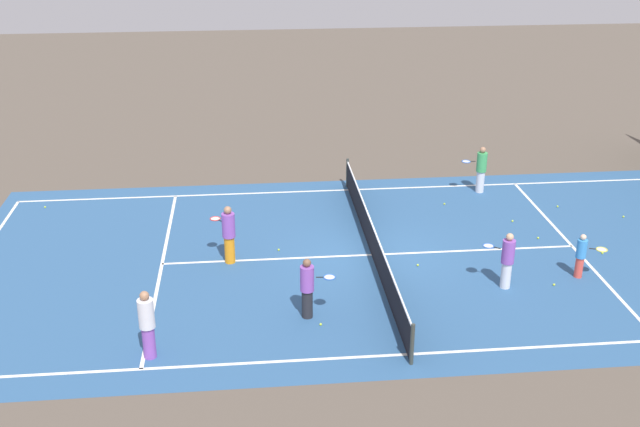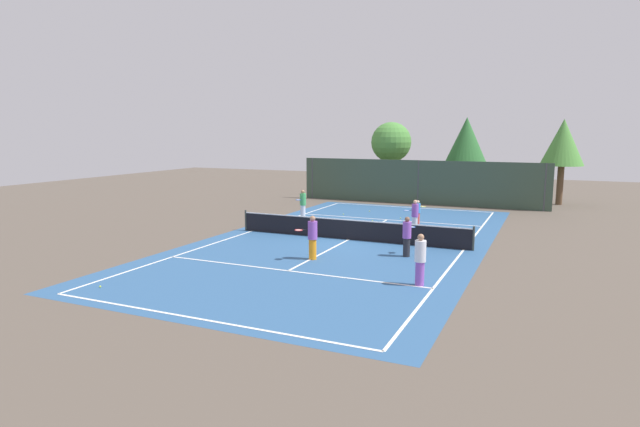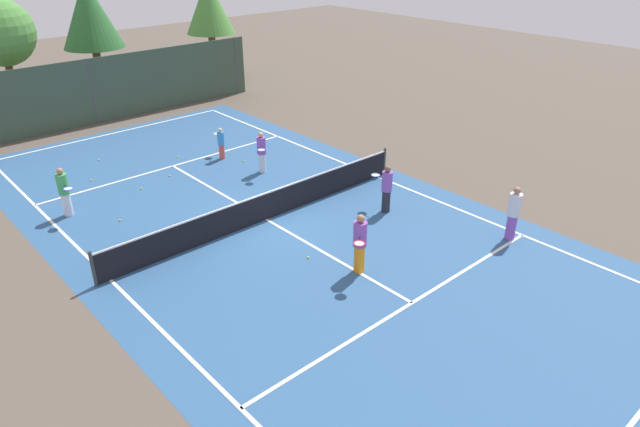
{
  "view_description": "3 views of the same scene",
  "coord_description": "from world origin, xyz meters",
  "px_view_note": "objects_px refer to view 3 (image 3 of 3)",
  "views": [
    {
      "loc": [
        21.17,
        -3.68,
        10.6
      ],
      "look_at": [
        -1.23,
        -1.49,
        0.93
      ],
      "focal_mm": 43.44,
      "sensor_mm": 36.0,
      "label": 1
    },
    {
      "loc": [
        8.95,
        -23.41,
        5.21
      ],
      "look_at": [
        -1.1,
        -1.01,
        1.37
      ],
      "focal_mm": 29.29,
      "sensor_mm": 36.0,
      "label": 2
    },
    {
      "loc": [
        -10.04,
        -13.93,
        8.99
      ],
      "look_at": [
        -0.1,
        -2.85,
        1.35
      ],
      "focal_mm": 31.87,
      "sensor_mm": 36.0,
      "label": 3
    }
  ],
  "objects_px": {
    "tennis_ball_4": "(99,160)",
    "tennis_ball_5": "(120,220)",
    "tennis_ball_7": "(178,157)",
    "player_0": "(64,191)",
    "player_5": "(221,143)",
    "player_4": "(513,213)",
    "tennis_ball_10": "(388,204)",
    "tennis_ball_8": "(141,188)",
    "tennis_ball_9": "(169,176)",
    "tennis_ball_2": "(265,199)",
    "tennis_ball_3": "(308,257)",
    "tennis_ball_6": "(91,180)",
    "player_1": "(262,152)",
    "tennis_ball_1": "(243,161)",
    "player_2": "(386,188)",
    "player_3": "(360,243)"
  },
  "relations": [
    {
      "from": "tennis_ball_5",
      "to": "tennis_ball_9",
      "type": "relative_size",
      "value": 1.0
    },
    {
      "from": "tennis_ball_3",
      "to": "tennis_ball_7",
      "type": "distance_m",
      "value": 10.04
    },
    {
      "from": "tennis_ball_4",
      "to": "tennis_ball_3",
      "type": "bearing_deg",
      "value": -83.07
    },
    {
      "from": "player_1",
      "to": "tennis_ball_4",
      "type": "distance_m",
      "value": 7.22
    },
    {
      "from": "tennis_ball_7",
      "to": "tennis_ball_2",
      "type": "bearing_deg",
      "value": -87.52
    },
    {
      "from": "player_5",
      "to": "tennis_ball_5",
      "type": "relative_size",
      "value": 20.63
    },
    {
      "from": "player_4",
      "to": "tennis_ball_1",
      "type": "relative_size",
      "value": 27.35
    },
    {
      "from": "tennis_ball_1",
      "to": "tennis_ball_5",
      "type": "height_order",
      "value": "same"
    },
    {
      "from": "tennis_ball_7",
      "to": "player_0",
      "type": "bearing_deg",
      "value": -157.1
    },
    {
      "from": "tennis_ball_5",
      "to": "tennis_ball_7",
      "type": "height_order",
      "value": "same"
    },
    {
      "from": "tennis_ball_9",
      "to": "tennis_ball_10",
      "type": "height_order",
      "value": "same"
    },
    {
      "from": "tennis_ball_2",
      "to": "tennis_ball_10",
      "type": "xyz_separation_m",
      "value": [
        3.08,
        -3.23,
        0.0
      ]
    },
    {
      "from": "player_5",
      "to": "tennis_ball_5",
      "type": "bearing_deg",
      "value": -156.06
    },
    {
      "from": "tennis_ball_7",
      "to": "player_4",
      "type": "bearing_deg",
      "value": -71.89
    },
    {
      "from": "player_4",
      "to": "tennis_ball_8",
      "type": "height_order",
      "value": "player_4"
    },
    {
      "from": "tennis_ball_9",
      "to": "tennis_ball_10",
      "type": "bearing_deg",
      "value": -58.55
    },
    {
      "from": "player_1",
      "to": "tennis_ball_2",
      "type": "distance_m",
      "value": 2.78
    },
    {
      "from": "player_5",
      "to": "tennis_ball_6",
      "type": "relative_size",
      "value": 20.63
    },
    {
      "from": "tennis_ball_1",
      "to": "tennis_ball_7",
      "type": "height_order",
      "value": "same"
    },
    {
      "from": "player_4",
      "to": "tennis_ball_5",
      "type": "distance_m",
      "value": 12.9
    },
    {
      "from": "player_5",
      "to": "tennis_ball_7",
      "type": "bearing_deg",
      "value": 135.83
    },
    {
      "from": "tennis_ball_4",
      "to": "tennis_ball_7",
      "type": "distance_m",
      "value": 3.28
    },
    {
      "from": "player_4",
      "to": "tennis_ball_9",
      "type": "height_order",
      "value": "player_4"
    },
    {
      "from": "player_5",
      "to": "tennis_ball_6",
      "type": "height_order",
      "value": "player_5"
    },
    {
      "from": "player_1",
      "to": "player_4",
      "type": "bearing_deg",
      "value": -75.0
    },
    {
      "from": "player_0",
      "to": "player_5",
      "type": "height_order",
      "value": "player_0"
    },
    {
      "from": "tennis_ball_10",
      "to": "tennis_ball_8",
      "type": "bearing_deg",
      "value": 130.06
    },
    {
      "from": "tennis_ball_5",
      "to": "tennis_ball_9",
      "type": "bearing_deg",
      "value": 36.6
    },
    {
      "from": "player_1",
      "to": "tennis_ball_7",
      "type": "height_order",
      "value": "player_1"
    },
    {
      "from": "player_4",
      "to": "tennis_ball_9",
      "type": "relative_size",
      "value": 27.35
    },
    {
      "from": "player_5",
      "to": "tennis_ball_4",
      "type": "distance_m",
      "value": 5.25
    },
    {
      "from": "player_4",
      "to": "tennis_ball_3",
      "type": "height_order",
      "value": "player_4"
    },
    {
      "from": "player_1",
      "to": "tennis_ball_4",
      "type": "xyz_separation_m",
      "value": [
        -4.43,
        5.64,
        -0.83
      ]
    },
    {
      "from": "tennis_ball_3",
      "to": "tennis_ball_7",
      "type": "relative_size",
      "value": 1.0
    },
    {
      "from": "player_0",
      "to": "player_2",
      "type": "bearing_deg",
      "value": -40.34
    },
    {
      "from": "tennis_ball_2",
      "to": "tennis_ball_7",
      "type": "relative_size",
      "value": 1.0
    },
    {
      "from": "player_0",
      "to": "tennis_ball_8",
      "type": "relative_size",
      "value": 26.47
    },
    {
      "from": "tennis_ball_3",
      "to": "tennis_ball_8",
      "type": "xyz_separation_m",
      "value": [
        -1.46,
        7.99,
        0.0
      ]
    },
    {
      "from": "tennis_ball_3",
      "to": "tennis_ball_10",
      "type": "relative_size",
      "value": 1.0
    },
    {
      "from": "player_2",
      "to": "tennis_ball_4",
      "type": "distance_m",
      "value": 12.63
    },
    {
      "from": "player_2",
      "to": "tennis_ball_8",
      "type": "bearing_deg",
      "value": 126.65
    },
    {
      "from": "player_0",
      "to": "player_2",
      "type": "height_order",
      "value": "player_0"
    },
    {
      "from": "tennis_ball_3",
      "to": "tennis_ball_8",
      "type": "relative_size",
      "value": 1.0
    },
    {
      "from": "player_2",
      "to": "player_3",
      "type": "relative_size",
      "value": 0.93
    },
    {
      "from": "player_3",
      "to": "tennis_ball_4",
      "type": "height_order",
      "value": "player_3"
    },
    {
      "from": "player_0",
      "to": "tennis_ball_2",
      "type": "bearing_deg",
      "value": -31.81
    },
    {
      "from": "player_4",
      "to": "tennis_ball_8",
      "type": "relative_size",
      "value": 27.35
    },
    {
      "from": "player_0",
      "to": "tennis_ball_5",
      "type": "height_order",
      "value": "player_0"
    },
    {
      "from": "tennis_ball_4",
      "to": "tennis_ball_5",
      "type": "height_order",
      "value": "same"
    },
    {
      "from": "player_0",
      "to": "tennis_ball_6",
      "type": "height_order",
      "value": "player_0"
    }
  ]
}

